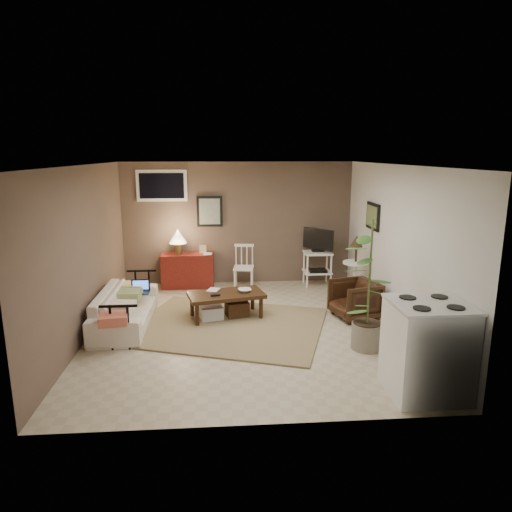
{
  "coord_description": "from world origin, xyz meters",
  "views": [
    {
      "loc": [
        -0.33,
        -6.42,
        2.57
      ],
      "look_at": [
        0.19,
        0.35,
        1.03
      ],
      "focal_mm": 32.0,
      "sensor_mm": 36.0,
      "label": 1
    }
  ],
  "objects": [
    {
      "name": "book_console",
      "position": [
        -0.68,
        2.15,
        0.77
      ],
      "size": [
        0.16,
        0.03,
        0.22
      ],
      "primitive_type": "imported",
      "rotation": [
        0.0,
        0.0,
        -0.03
      ],
      "color": "#341E0E",
      "rests_on": "red_console"
    },
    {
      "name": "art_back",
      "position": [
        -0.55,
        2.48,
        1.45
      ],
      "size": [
        0.5,
        0.03,
        0.6
      ],
      "primitive_type": "cube",
      "color": "black"
    },
    {
      "name": "laptop",
      "position": [
        -1.62,
        0.6,
        0.47
      ],
      "size": [
        0.29,
        0.21,
        0.2
      ],
      "color": "black",
      "rests_on": "sofa"
    },
    {
      "name": "art_right",
      "position": [
        2.23,
        1.05,
        1.52
      ],
      "size": [
        0.03,
        0.6,
        0.45
      ],
      "primitive_type": "cube",
      "color": "black"
    },
    {
      "name": "side_table",
      "position": [
        2.0,
        1.14,
        0.73
      ],
      "size": [
        0.44,
        0.44,
        1.18
      ],
      "color": "white",
      "rests_on": "floor"
    },
    {
      "name": "armchair",
      "position": [
        1.76,
        0.32,
        0.33
      ],
      "size": [
        0.75,
        0.78,
        0.66
      ],
      "primitive_type": "imported",
      "rotation": [
        0.0,
        0.0,
        -1.31
      ],
      "color": "#311D0D",
      "rests_on": "floor"
    },
    {
      "name": "stove",
      "position": [
        1.84,
        -2.04,
        0.52
      ],
      "size": [
        0.8,
        0.75,
        1.05
      ],
      "color": "white",
      "rests_on": "floor"
    },
    {
      "name": "red_console",
      "position": [
        -1.01,
        2.25,
        0.4
      ],
      "size": [
        0.99,
        0.44,
        1.15
      ],
      "color": "maroon",
      "rests_on": "floor"
    },
    {
      "name": "window",
      "position": [
        -1.45,
        2.48,
        1.95
      ],
      "size": [
        0.96,
        0.03,
        0.6
      ],
      "primitive_type": "cube",
      "color": "white"
    },
    {
      "name": "book_table",
      "position": [
        -0.55,
        0.61,
        0.54
      ],
      "size": [
        0.17,
        0.07,
        0.24
      ],
      "primitive_type": "imported",
      "rotation": [
        0.0,
        0.0,
        -0.31
      ],
      "color": "#341E0E",
      "rests_on": "coffee_table"
    },
    {
      "name": "rug",
      "position": [
        -0.25,
        0.08,
        0.01
      ],
      "size": [
        3.32,
        2.97,
        0.03
      ],
      "primitive_type": "cube",
      "rotation": [
        0.0,
        0.0,
        -0.32
      ],
      "color": "#937855",
      "rests_on": "floor"
    },
    {
      "name": "sofa_pillows",
      "position": [
        -1.76,
        0.06,
        0.45
      ],
      "size": [
        0.36,
        1.78,
        0.13
      ],
      "primitive_type": null,
      "color": "beige",
      "rests_on": "sofa"
    },
    {
      "name": "spindle_chair",
      "position": [
        0.09,
        2.12,
        0.39
      ],
      "size": [
        0.42,
        0.42,
        0.83
      ],
      "color": "white",
      "rests_on": "floor"
    },
    {
      "name": "sofa_end_rails",
      "position": [
        -1.69,
        0.27,
        0.31
      ],
      "size": [
        0.5,
        1.87,
        0.63
      ],
      "primitive_type": null,
      "color": "black",
      "rests_on": "floor"
    },
    {
      "name": "sofa",
      "position": [
        -1.8,
        0.27,
        0.37
      ],
      "size": [
        0.55,
        1.87,
        0.73
      ],
      "primitive_type": "imported",
      "rotation": [
        0.0,
        0.0,
        1.57
      ],
      "color": "silver",
      "rests_on": "floor"
    },
    {
      "name": "floor",
      "position": [
        0.0,
        0.0,
        0.0
      ],
      "size": [
        5.0,
        5.0,
        0.0
      ],
      "primitive_type": "plane",
      "color": "#C1B293",
      "rests_on": "ground"
    },
    {
      "name": "tv_stand",
      "position": [
        1.54,
        2.16,
        0.6
      ],
      "size": [
        0.53,
        0.53,
        1.13
      ],
      "color": "white",
      "rests_on": "floor"
    },
    {
      "name": "coffee_table",
      "position": [
        -0.28,
        0.43,
        0.25
      ],
      "size": [
        1.27,
        0.85,
        0.44
      ],
      "color": "#341E0E",
      "rests_on": "floor"
    },
    {
      "name": "bowl",
      "position": [
        0.02,
        0.48,
        0.52
      ],
      "size": [
        0.21,
        0.08,
        0.21
      ],
      "primitive_type": "imported",
      "rotation": [
        0.0,
        0.0,
        0.13
      ],
      "color": "#341E0E",
      "rests_on": "coffee_table"
    },
    {
      "name": "potted_plant",
      "position": [
        1.58,
        -0.85,
        0.95
      ],
      "size": [
        0.44,
        0.44,
        1.78
      ],
      "color": "gray",
      "rests_on": "floor"
    }
  ]
}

